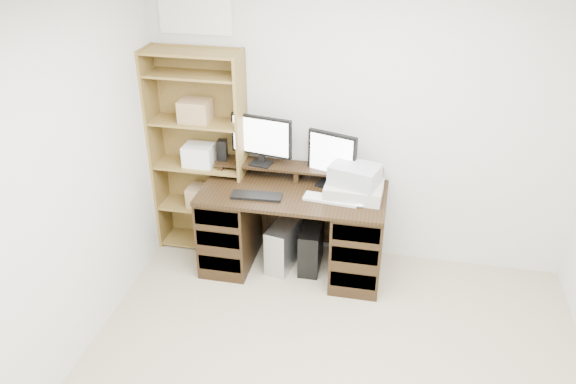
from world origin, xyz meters
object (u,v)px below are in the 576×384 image
(desk, at_px, (293,228))
(monitor_wide, at_px, (261,138))
(bookshelf, at_px, (200,152))
(monitor_small, at_px, (332,157))
(tower_silver, at_px, (284,245))
(tower_black, at_px, (311,247))
(printer, at_px, (354,190))

(desk, distance_m, monitor_wide, 0.80)
(bookshelf, bearing_deg, monitor_small, -2.38)
(tower_silver, distance_m, tower_black, 0.23)
(tower_silver, bearing_deg, monitor_small, 35.57)
(monitor_small, xyz_separation_m, tower_black, (-0.13, -0.13, -0.80))
(tower_silver, height_order, bookshelf, bookshelf)
(tower_silver, bearing_deg, bookshelf, 176.49)
(monitor_small, xyz_separation_m, tower_silver, (-0.36, -0.16, -0.79))
(printer, bearing_deg, monitor_wide, 168.95)
(monitor_small, relative_size, bookshelf, 0.25)
(desk, relative_size, tower_black, 3.76)
(monitor_wide, height_order, bookshelf, bookshelf)
(monitor_wide, height_order, printer, monitor_wide)
(monitor_wide, xyz_separation_m, printer, (0.79, -0.19, -0.30))
(desk, height_order, tower_silver, desk)
(monitor_wide, relative_size, bookshelf, 0.29)
(monitor_wide, relative_size, monitor_small, 1.15)
(tower_silver, distance_m, bookshelf, 1.07)
(monitor_small, distance_m, tower_silver, 0.89)
(monitor_wide, bearing_deg, monitor_small, 7.22)
(monitor_wide, bearing_deg, tower_silver, -30.23)
(printer, distance_m, tower_black, 0.70)
(printer, height_order, bookshelf, bookshelf)
(printer, distance_m, tower_silver, 0.83)
(printer, relative_size, tower_silver, 1.07)
(monitor_small, relative_size, tower_silver, 1.10)
(monitor_small, relative_size, tower_black, 1.14)
(monitor_wide, distance_m, printer, 0.87)
(bookshelf, bearing_deg, monitor_wide, -1.92)
(tower_black, xyz_separation_m, bookshelf, (-1.01, 0.18, 0.72))
(desk, xyz_separation_m, monitor_wide, (-0.31, 0.19, 0.71))
(tower_silver, xyz_separation_m, tower_black, (0.23, 0.03, -0.01))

